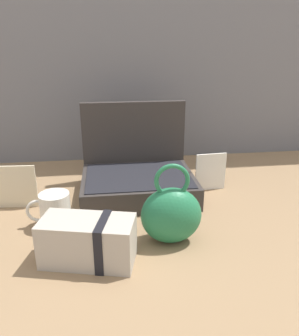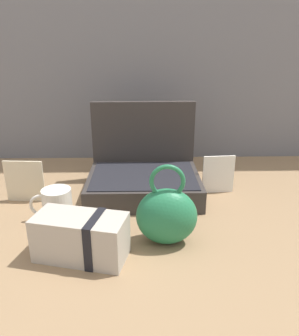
% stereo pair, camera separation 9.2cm
% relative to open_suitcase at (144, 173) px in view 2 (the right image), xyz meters
% --- Properties ---
extents(ground_plane, '(6.00, 6.00, 0.00)m').
position_rel_open_suitcase_xyz_m(ground_plane, '(0.03, -0.19, -0.06)').
color(ground_plane, '#8C6D4C').
extents(open_suitcase, '(0.37, 0.30, 0.29)m').
position_rel_open_suitcase_xyz_m(open_suitcase, '(0.00, 0.00, 0.00)').
color(open_suitcase, '#332D2B').
rests_on(open_suitcase, ground_plane).
extents(teal_pouch_handbag, '(0.16, 0.11, 0.21)m').
position_rel_open_suitcase_xyz_m(teal_pouch_handbag, '(0.06, -0.32, 0.01)').
color(teal_pouch_handbag, '#237247').
rests_on(teal_pouch_handbag, ground_plane).
extents(cream_toiletry_bag, '(0.23, 0.15, 0.11)m').
position_rel_open_suitcase_xyz_m(cream_toiletry_bag, '(-0.15, -0.38, -0.01)').
color(cream_toiletry_bag, '#B2A899').
rests_on(cream_toiletry_bag, ground_plane).
extents(coffee_mug, '(0.12, 0.08, 0.10)m').
position_rel_open_suitcase_xyz_m(coffee_mug, '(-0.25, -0.20, -0.02)').
color(coffee_mug, silver).
rests_on(coffee_mug, ground_plane).
extents(info_card_left, '(0.11, 0.01, 0.13)m').
position_rel_open_suitcase_xyz_m(info_card_left, '(0.25, -0.02, 0.00)').
color(info_card_left, white).
rests_on(info_card_left, ground_plane).
extents(poster_card_right, '(0.13, 0.02, 0.14)m').
position_rel_open_suitcase_xyz_m(poster_card_right, '(-0.38, -0.07, 0.00)').
color(poster_card_right, beige).
rests_on(poster_card_right, ground_plane).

